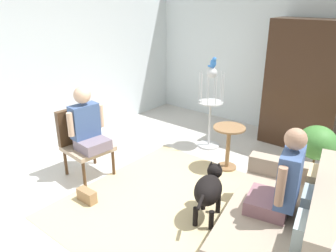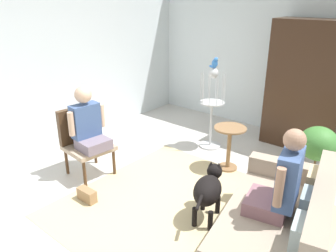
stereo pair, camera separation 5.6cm
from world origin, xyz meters
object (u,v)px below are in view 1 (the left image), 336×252
(round_end_table, at_px, (228,142))
(armoire_cabinet, at_px, (305,86))
(couch, at_px, (282,222))
(armchair, at_px, (82,137))
(bird_cage_stand, at_px, (210,107))
(potted_plant, at_px, (316,148))
(parrot, at_px, (213,63))
(person_on_armchair, at_px, (87,124))
(person_on_couch, at_px, (283,181))
(handbag, at_px, (87,196))
(dog, at_px, (209,189))

(round_end_table, height_order, armoire_cabinet, armoire_cabinet)
(round_end_table, bearing_deg, couch, -41.72)
(couch, relative_size, armchair, 1.94)
(bird_cage_stand, distance_m, potted_plant, 1.73)
(couch, xyz_separation_m, round_end_table, (-1.24, 1.11, 0.13))
(parrot, relative_size, armoire_cabinet, 0.08)
(person_on_armchair, height_order, parrot, parrot)
(couch, xyz_separation_m, potted_plant, (-0.14, 1.45, 0.23))
(parrot, bearing_deg, person_on_couch, -41.95)
(couch, xyz_separation_m, armchair, (-2.78, -0.27, 0.25))
(round_end_table, xyz_separation_m, armoire_cabinet, (0.50, 1.50, 0.61))
(bird_cage_stand, bearing_deg, handbag, -96.96)
(couch, height_order, handbag, couch)
(person_on_couch, xyz_separation_m, handbag, (-2.11, -0.70, -0.68))
(armchair, bearing_deg, round_end_table, 41.86)
(person_on_armchair, distance_m, armoire_cabinet, 3.46)
(person_on_couch, distance_m, person_on_armchair, 2.60)
(bird_cage_stand, bearing_deg, person_on_couch, -41.74)
(armchair, relative_size, parrot, 5.52)
(bird_cage_stand, bearing_deg, round_end_table, -37.74)
(dog, xyz_separation_m, parrot, (-1.03, 1.65, 1.03))
(dog, distance_m, potted_plant, 1.66)
(person_on_couch, bearing_deg, bird_cage_stand, 138.26)
(couch, relative_size, person_on_armchair, 2.16)
(armchair, relative_size, bird_cage_stand, 0.70)
(potted_plant, bearing_deg, round_end_table, -162.65)
(round_end_table, height_order, potted_plant, potted_plant)
(dog, relative_size, handbag, 2.83)
(couch, xyz_separation_m, armoire_cabinet, (-0.74, 2.60, 0.74))
(round_end_table, relative_size, potted_plant, 0.79)
(round_end_table, height_order, dog, round_end_table)
(handbag, bearing_deg, dog, 26.97)
(person_on_couch, xyz_separation_m, person_on_armchair, (-2.59, -0.25, 0.03))
(dog, bearing_deg, armchair, -173.97)
(couch, relative_size, bird_cage_stand, 1.36)
(couch, distance_m, person_on_couch, 0.47)
(person_on_couch, height_order, person_on_armchair, person_on_couch)
(person_on_armchair, distance_m, potted_plant, 3.04)
(round_end_table, xyz_separation_m, parrot, (-0.61, 0.48, 1.00))
(armoire_cabinet, bearing_deg, couch, -74.10)
(person_on_couch, bearing_deg, potted_plant, 94.05)
(potted_plant, height_order, handbag, potted_plant)
(couch, xyz_separation_m, handbag, (-2.15, -0.74, -0.21))
(potted_plant, bearing_deg, couch, -84.34)
(person_on_couch, xyz_separation_m, parrot, (-1.81, 1.63, 0.65))
(armchair, bearing_deg, parrot, 63.49)
(dog, bearing_deg, round_end_table, 109.66)
(potted_plant, relative_size, armoire_cabinet, 0.40)
(armchair, height_order, parrot, parrot)
(person_on_armchair, bearing_deg, bird_cage_stand, 67.88)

